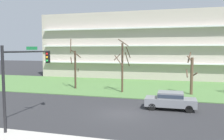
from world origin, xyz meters
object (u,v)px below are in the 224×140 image
object	(u,v)px
tree_far_left	(75,67)
tree_left	(123,65)
tree_center	(191,75)
sedan_gray_center_left	(170,100)
traffic_signal_mast	(24,71)

from	to	relation	value
tree_far_left	tree_left	distance (m)	6.88
tree_center	sedan_gray_center_left	distance (m)	7.86
tree_far_left	traffic_signal_mast	distance (m)	15.09
tree_left	traffic_signal_mast	distance (m)	14.30
tree_left	sedan_gray_center_left	size ratio (longest dim) A/B	1.49
tree_center	traffic_signal_mast	bearing A→B (deg)	-129.59
tree_center	traffic_signal_mast	world-z (taller)	traffic_signal_mast
tree_far_left	traffic_signal_mast	size ratio (longest dim) A/B	1.21
sedan_gray_center_left	traffic_signal_mast	size ratio (longest dim) A/B	0.79
tree_far_left	sedan_gray_center_left	xyz separation A→B (m)	(12.65, -7.72, -2.09)
tree_left	tree_far_left	bearing A→B (deg)	171.18
tree_left	sedan_gray_center_left	world-z (taller)	tree_left
tree_center	sedan_gray_center_left	size ratio (longest dim) A/B	1.14
tree_center	traffic_signal_mast	xyz separation A→B (m)	(-11.97, -14.47, 1.44)
sedan_gray_center_left	tree_center	bearing A→B (deg)	-106.75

